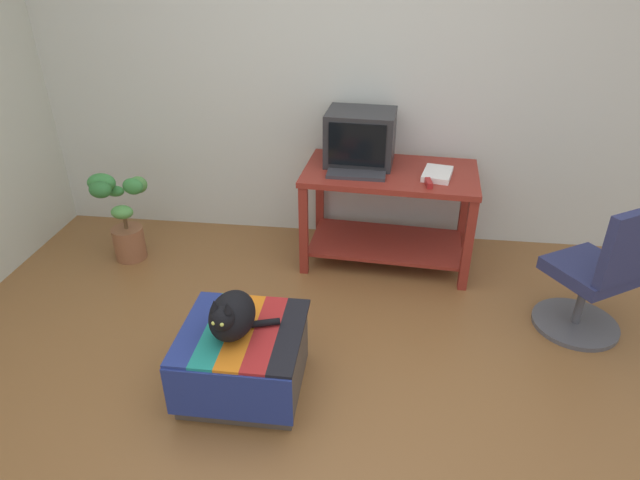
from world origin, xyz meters
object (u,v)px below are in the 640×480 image
desk (389,200)px  cat (232,316)px  ottoman_with_blanket (244,359)px  potted_plant (122,217)px  book (437,174)px  tv_monitor (360,138)px  stapler (429,183)px  office_chair (597,279)px  keyboard (356,175)px

desk → cat: size_ratio=3.55×
ottoman_with_blanket → potted_plant: bearing=134.7°
book → ottoman_with_blanket: bearing=-115.3°
desk → ottoman_with_blanket: bearing=-112.8°
tv_monitor → stapler: tv_monitor is taller
book → stapler: same height
potted_plant → stapler: size_ratio=6.11×
cat → office_chair: (2.00, 0.77, -0.12)m
book → ottoman_with_blanket: book is taller
desk → book: bearing=-9.0°
desk → stapler: stapler is taller
tv_monitor → ottoman_with_blanket: tv_monitor is taller
book → office_chair: bearing=-23.2°
keyboard → potted_plant: bearing=-175.7°
keyboard → stapler: 0.49m
desk → tv_monitor: (-0.23, 0.13, 0.41)m
book → cat: book is taller
keyboard → stapler: stapler is taller
potted_plant → office_chair: bearing=-8.9°
tv_monitor → cat: bearing=-104.2°
tv_monitor → ottoman_with_blanket: (-0.50, -1.57, -0.71)m
tv_monitor → ottoman_with_blanket: bearing=-103.8°
desk → office_chair: size_ratio=1.40×
desk → office_chair: (1.24, -0.72, -0.10)m
ottoman_with_blanket → stapler: (0.98, 1.21, 0.55)m
cat → potted_plant: (-1.18, 1.27, -0.16)m
desk → book: (0.32, -0.07, 0.25)m
potted_plant → office_chair: size_ratio=0.75×
cat → desk: bearing=70.0°
potted_plant → book: bearing=3.9°
stapler → desk: bearing=128.5°
potted_plant → cat: bearing=-47.0°
book → potted_plant: bearing=-164.2°
ottoman_with_blanket → potted_plant: 1.73m
keyboard → book: size_ratio=1.49×
tv_monitor → office_chair: size_ratio=0.56×
cat → stapler: bearing=58.2°
tv_monitor → office_chair: (1.47, -0.85, -0.52)m
keyboard → book: bearing=8.0°
tv_monitor → ottoman_with_blanket: 1.80m
keyboard → ottoman_with_blanket: size_ratio=0.63×
book → stapler: 0.18m
book → stapler: (-0.07, -0.17, 0.00)m
desk → potted_plant: 1.96m
book → potted_plant: (-2.25, -0.15, -0.39)m
tv_monitor → stapler: size_ratio=4.54×
tv_monitor → keyboard: size_ratio=1.25×
tv_monitor → book: size_ratio=1.87×
cat → potted_plant: size_ratio=0.52×
keyboard → cat: (-0.52, -1.36, -0.22)m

